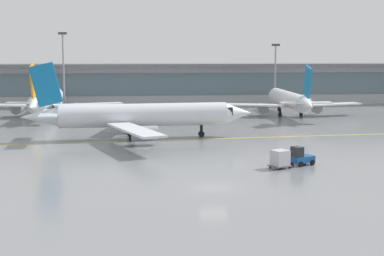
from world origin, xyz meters
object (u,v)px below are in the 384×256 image
Objects in this scene: apron_light_mast_1 at (64,68)px; apron_light_mast_2 at (275,73)px; baggage_tug at (301,157)px; cargo_dolly_lead at (280,158)px; taxiing_regional_jet at (141,116)px; gate_airplane_2 at (289,100)px; gate_airplane_1 at (46,100)px.

apron_light_mast_2 is at bearing 0.11° from apron_light_mast_1.
apron_light_mast_1 is at bearing 92.55° from baggage_tug.
cargo_dolly_lead is 0.18× the size of apron_light_mast_2.
taxiing_regional_jet is at bearing -68.87° from apron_light_mast_1.
taxiing_regional_jet is 11.17× the size of baggage_tug.
apron_light_mast_1 is 1.17× the size of apron_light_mast_2.
gate_airplane_2 is at bearing 37.20° from taxiing_regional_jet.
baggage_tug is at bearing -0.00° from cargo_dolly_lead.
baggage_tug is 63.53m from apron_light_mast_2.
apron_light_mast_2 is (47.98, 12.44, 4.59)m from gate_airplane_1.
apron_light_mast_2 is at bearing -3.14° from gate_airplane_2.
taxiing_regional_jet is at bearing 98.20° from cargo_dolly_lead.
baggage_tug is (-11.77, -45.68, -2.14)m from gate_airplane_2.
gate_airplane_2 reaches higher than cargo_dolly_lead.
apron_light_mast_1 reaches higher than apron_light_mast_2.
gate_airplane_1 reaches higher than cargo_dolly_lead.
apron_light_mast_1 is at bearing 71.97° from gate_airplane_2.
apron_light_mast_1 is at bearing -8.04° from gate_airplane_1.
taxiing_regional_jet is 44.83m from apron_light_mast_1.
gate_airplane_1 is 60.46m from baggage_tug.
gate_airplane_1 is 12.17× the size of cargo_dolly_lead.
taxiing_regional_jet reaches higher than baggage_tug.
gate_airplane_2 is at bearing 49.91° from baggage_tug.
gate_airplane_2 is (46.64, -3.66, -0.11)m from gate_airplane_1.
gate_airplane_1 reaches higher than gate_airplane_2.
cargo_dolly_lead is (14.39, -21.47, -2.22)m from taxiing_regional_jet.
baggage_tug is at bearing -101.98° from apron_light_mast_2.
cargo_dolly_lead is (32.24, -50.61, -2.08)m from gate_airplane_1.
gate_airplane_2 is 2.16× the size of apron_light_mast_2.
apron_light_mast_1 is 46.19m from apron_light_mast_2.
apron_light_mast_1 reaches higher than gate_airplane_1.
gate_airplane_2 is at bearing -94.19° from gate_airplane_1.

